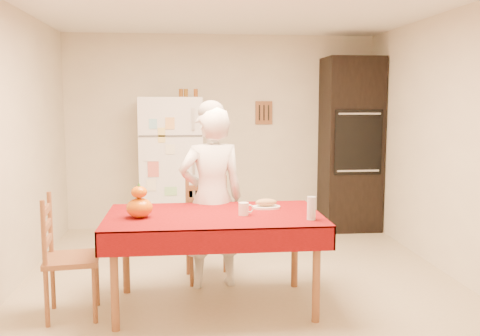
{
  "coord_description": "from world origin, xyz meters",
  "views": [
    {
      "loc": [
        -0.51,
        -4.72,
        1.66
      ],
      "look_at": [
        0.02,
        0.2,
        1.03
      ],
      "focal_mm": 40.0,
      "sensor_mm": 36.0,
      "label": 1
    }
  ],
  "objects": [
    {
      "name": "chair_far",
      "position": [
        -0.29,
        0.18,
        0.51
      ],
      "size": [
        0.45,
        0.43,
        0.95
      ],
      "rotation": [
        0.0,
        0.0,
        0.09
      ],
      "color": "brown",
      "rests_on": "floor"
    },
    {
      "name": "chair_left",
      "position": [
        -1.43,
        -0.64,
        0.51
      ],
      "size": [
        0.44,
        0.46,
        0.95
      ],
      "rotation": [
        0.0,
        0.0,
        1.68
      ],
      "color": "brown",
      "rests_on": "floor"
    },
    {
      "name": "pumpkin_lower",
      "position": [
        -0.85,
        -0.62,
        0.84
      ],
      "size": [
        0.2,
        0.2,
        0.15
      ],
      "primitive_type": "ellipsoid",
      "color": "#C55204",
      "rests_on": "dining_table"
    },
    {
      "name": "bread_plate",
      "position": [
        0.18,
        -0.37,
        0.77
      ],
      "size": [
        0.24,
        0.24,
        0.02
      ],
      "primitive_type": "cylinder",
      "color": "white",
      "rests_on": "dining_table"
    },
    {
      "name": "coffee_mug",
      "position": [
        -0.04,
        -0.62,
        0.81
      ],
      "size": [
        0.08,
        0.08,
        0.1
      ],
      "primitive_type": "cylinder",
      "color": "white",
      "rests_on": "dining_table"
    },
    {
      "name": "oven_cabinet",
      "position": [
        1.63,
        1.93,
        1.1
      ],
      "size": [
        0.7,
        0.62,
        2.2
      ],
      "color": "black",
      "rests_on": "floor"
    },
    {
      "name": "wine_glass",
      "position": [
        0.45,
        -0.83,
        0.85
      ],
      "size": [
        0.07,
        0.07,
        0.18
      ],
      "primitive_type": "cylinder",
      "color": "silver",
      "rests_on": "dining_table"
    },
    {
      "name": "room_shell",
      "position": [
        0.0,
        0.0,
        1.62
      ],
      "size": [
        4.02,
        4.52,
        2.51
      ],
      "color": "beige",
      "rests_on": "ground"
    },
    {
      "name": "spice_jar_mid",
      "position": [
        -0.46,
        1.93,
        1.75
      ],
      "size": [
        0.05,
        0.05,
        0.1
      ],
      "primitive_type": "cylinder",
      "color": "brown",
      "rests_on": "refrigerator"
    },
    {
      "name": "bread_loaf",
      "position": [
        0.18,
        -0.37,
        0.81
      ],
      "size": [
        0.18,
        0.1,
        0.06
      ],
      "primitive_type": "ellipsoid",
      "color": "#A78652",
      "rests_on": "bread_plate"
    },
    {
      "name": "spice_jar_left",
      "position": [
        -0.53,
        1.93,
        1.75
      ],
      "size": [
        0.05,
        0.05,
        0.1
      ],
      "primitive_type": "cylinder",
      "color": "brown",
      "rests_on": "refrigerator"
    },
    {
      "name": "spice_jar_right",
      "position": [
        -0.34,
        1.93,
        1.75
      ],
      "size": [
        0.05,
        0.05,
        0.1
      ],
      "primitive_type": "cylinder",
      "color": "brown",
      "rests_on": "refrigerator"
    },
    {
      "name": "refrigerator",
      "position": [
        -0.65,
        1.88,
        0.85
      ],
      "size": [
        0.75,
        0.74,
        1.7
      ],
      "color": "white",
      "rests_on": "floor"
    },
    {
      "name": "floor",
      "position": [
        0.0,
        0.0,
        0.0
      ],
      "size": [
        4.5,
        4.5,
        0.0
      ],
      "primitive_type": "plane",
      "color": "tan",
      "rests_on": "ground"
    },
    {
      "name": "dining_table",
      "position": [
        -0.27,
        -0.56,
        0.69
      ],
      "size": [
        1.7,
        1.0,
        0.76
      ],
      "color": "brown",
      "rests_on": "floor"
    },
    {
      "name": "seated_woman",
      "position": [
        -0.26,
        -0.06,
        0.8
      ],
      "size": [
        0.64,
        0.47,
        1.6
      ],
      "primitive_type": "imported",
      "rotation": [
        0.0,
        0.0,
        3.31
      ],
      "color": "silver",
      "rests_on": "floor"
    },
    {
      "name": "pumpkin_upper",
      "position": [
        -0.85,
        -0.62,
        0.96
      ],
      "size": [
        0.12,
        0.12,
        0.09
      ],
      "primitive_type": "ellipsoid",
      "color": "#D64B05",
      "rests_on": "pumpkin_lower"
    }
  ]
}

